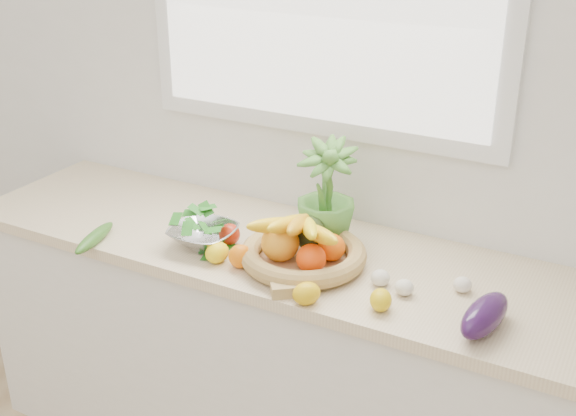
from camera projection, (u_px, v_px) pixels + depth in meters
The scene contains 18 objects.
back_wall at pixel (320, 90), 2.42m from camera, with size 4.50×0.02×2.70m, color white.
counter_cabinet at pixel (278, 363), 2.56m from camera, with size 2.20×0.58×0.86m, color silver.
countertop at pixel (278, 250), 2.37m from camera, with size 2.24×0.62×0.04m, color beige.
orange_loose at pixel (240, 256), 2.21m from camera, with size 0.07×0.07×0.07m, color orange.
lemon_a at pixel (217, 253), 2.24m from camera, with size 0.07×0.08×0.07m, color yellow.
lemon_b at pixel (306, 293), 2.02m from camera, with size 0.07×0.08×0.07m, color #E3AE0C.
lemon_c at pixel (381, 300), 1.99m from camera, with size 0.06×0.08×0.06m, color gold.
apple at pixel (229, 234), 2.36m from camera, with size 0.07×0.07×0.07m, color red.
ginger at pixel (290, 290), 2.07m from camera, with size 0.11×0.04×0.03m, color tan.
garlic_a at pixel (463, 285), 2.08m from camera, with size 0.05×0.05×0.05m, color beige.
garlic_b at pixel (380, 278), 2.12m from camera, with size 0.06×0.06×0.05m, color silver.
garlic_c at pixel (404, 287), 2.07m from camera, with size 0.05×0.05×0.05m, color silver.
eggplant at pixel (485, 315), 1.89m from camera, with size 0.09×0.23×0.09m, color #2A103B.
cucumber at pixel (95, 238), 2.36m from camera, with size 0.04×0.23×0.04m, color #2A5819.
radish at pixel (280, 275), 2.14m from camera, with size 0.03×0.03×0.03m, color red.
potted_herb at pixel (326, 192), 2.31m from camera, with size 0.20×0.20×0.35m, color #488430.
fruit_basket at pixel (302, 248), 2.22m from camera, with size 0.48×0.48×0.19m.
colander_with_spinach at pixel (203, 230), 2.33m from camera, with size 0.22×0.22×0.12m.
Camera 1 is at (1.04, 0.11, 1.98)m, focal length 45.00 mm.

